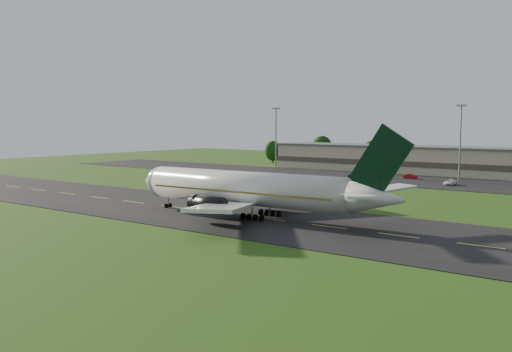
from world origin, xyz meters
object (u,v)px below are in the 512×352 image
Objects in this scene: service_vehicle_c at (450,182)px; terminal at (482,163)px; light_mast_centre at (460,133)px; airliner at (250,189)px; light_mast_west at (276,131)px; service_vehicle_b at (410,176)px; service_vehicle_a at (364,175)px.

terminal is at bearing 89.43° from service_vehicle_c.
light_mast_centre reaches higher than terminal.
airliner is 2.52× the size of light_mast_west.
airliner is 10.61× the size of service_vehicle_c.
airliner is 77.19m from service_vehicle_b.
terminal is 30.00× the size of service_vehicle_c.
service_vehicle_c is (61.74, -12.43, -11.97)m from light_mast_west.
light_mast_west is (-61.40, -16.18, 8.75)m from terminal.
light_mast_centre is 4.21× the size of service_vehicle_c.
light_mast_centre is (60.00, 0.00, 0.00)m from light_mast_west.
terminal is 18.45m from light_mast_centre.
light_mast_centre is 5.22× the size of service_vehicle_b.
terminal reaches higher than service_vehicle_c.
service_vehicle_c is (14.10, -9.50, 0.03)m from service_vehicle_b.
light_mast_centre reaches higher than service_vehicle_c.
service_vehicle_a is at bearing -13.57° from light_mast_west.
light_mast_west is at bearing 180.00° from light_mast_centre.
light_mast_west reaches higher than airliner.
service_vehicle_c is (1.74, -12.43, -11.97)m from light_mast_centre.
service_vehicle_c is (25.44, -3.67, 0.01)m from service_vehicle_a.
terminal is 28.80m from service_vehicle_c.
service_vehicle_b is (11.34, 5.83, -0.01)m from service_vehicle_a.
service_vehicle_b is (-12.36, -2.93, -12.00)m from light_mast_centre.
service_vehicle_c reaches higher than service_vehicle_a.
light_mast_west is (-51.01, 79.95, 8.08)m from airliner.
light_mast_west is at bearing 132.02° from service_vehicle_a.
light_mast_centre is at bearing 0.00° from light_mast_west.
service_vehicle_b is at bearing -7.24° from service_vehicle_a.
service_vehicle_c is (10.73, 67.52, -3.89)m from airliner.
terminal is at bearing 80.69° from airliner.
light_mast_west is 4.21× the size of service_vehicle_c.
light_mast_centre reaches higher than service_vehicle_b.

